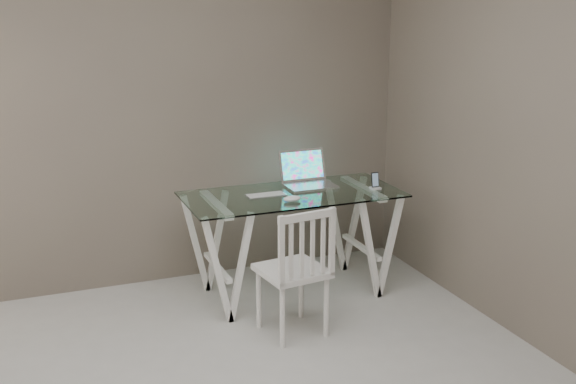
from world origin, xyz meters
name	(u,v)px	position (x,y,z in m)	size (l,w,h in m)	color
room	(215,88)	(-0.06, 0.02, 1.72)	(4.50, 4.52, 2.71)	#B1AFAA
desk	(292,243)	(0.93, 1.64, 0.38)	(1.50, 0.70, 0.75)	silver
chair	(298,266)	(0.71, 1.01, 0.47)	(0.44, 0.44, 0.85)	white
laptop	(307,177)	(1.12, 1.82, 0.80)	(0.35, 0.32, 0.24)	silver
keyboard	(266,195)	(0.74, 1.66, 0.75)	(0.28, 0.12, 0.01)	silver
mouse	(292,199)	(0.85, 1.46, 0.77)	(0.12, 0.07, 0.04)	white
phone_dock	(375,184)	(1.52, 1.54, 0.78)	(0.06, 0.06, 0.12)	white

